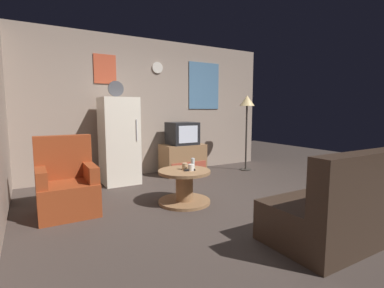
{
  "coord_description": "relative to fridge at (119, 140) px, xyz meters",
  "views": [
    {
      "loc": [
        -2.22,
        -2.95,
        1.29
      ],
      "look_at": [
        0.01,
        0.9,
        0.75
      ],
      "focal_mm": 26.52,
      "sensor_mm": 36.0,
      "label": 1
    }
  ],
  "objects": [
    {
      "name": "wall_with_art",
      "position": [
        0.86,
        0.5,
        0.59
      ],
      "size": [
        5.2,
        0.12,
        2.67
      ],
      "color": "gray",
      "rests_on": "ground_plane"
    },
    {
      "name": "coffee_table",
      "position": [
        0.46,
        -1.54,
        -0.52
      ],
      "size": [
        0.72,
        0.72,
        0.46
      ],
      "color": "#8E6642",
      "rests_on": "ground_plane"
    },
    {
      "name": "fridge",
      "position": [
        0.0,
        0.0,
        0.0
      ],
      "size": [
        0.6,
        0.62,
        1.77
      ],
      "color": "silver",
      "rests_on": "ground_plane"
    },
    {
      "name": "wine_glass",
      "position": [
        0.61,
        -1.51,
        -0.22
      ],
      "size": [
        0.05,
        0.05,
        0.15
      ],
      "primitive_type": "cylinder",
      "color": "silver",
      "rests_on": "coffee_table"
    },
    {
      "name": "mug_ceramic_tan",
      "position": [
        0.49,
        -1.51,
        -0.25
      ],
      "size": [
        0.08,
        0.08,
        0.09
      ],
      "primitive_type": "cylinder",
      "color": "tan",
      "rests_on": "coffee_table"
    },
    {
      "name": "remote_control",
      "position": [
        0.51,
        -1.61,
        -0.28
      ],
      "size": [
        0.16,
        0.07,
        0.02
      ],
      "primitive_type": "cube",
      "rotation": [
        0.0,
        0.0,
        -0.18
      ],
      "color": "black",
      "rests_on": "coffee_table"
    },
    {
      "name": "standing_lamp",
      "position": [
        2.64,
        -0.29,
        0.6
      ],
      "size": [
        0.32,
        0.32,
        1.59
      ],
      "color": "#332D28",
      "rests_on": "ground_plane"
    },
    {
      "name": "couch",
      "position": [
        1.39,
        -3.32,
        -0.44
      ],
      "size": [
        1.7,
        0.8,
        0.92
      ],
      "color": "#38281E",
      "rests_on": "ground_plane"
    },
    {
      "name": "mug_ceramic_white",
      "position": [
        0.52,
        -1.62,
        -0.25
      ],
      "size": [
        0.08,
        0.08,
        0.09
      ],
      "primitive_type": "cylinder",
      "color": "silver",
      "rests_on": "coffee_table"
    },
    {
      "name": "ground_plane",
      "position": [
        0.86,
        -1.95,
        -0.75
      ],
      "size": [
        12.0,
        12.0,
        0.0
      ],
      "primitive_type": "plane",
      "color": "#3D332D"
    },
    {
      "name": "armchair",
      "position": [
        -0.99,
        -1.12,
        -0.42
      ],
      "size": [
        0.68,
        0.68,
        0.96
      ],
      "color": "maroon",
      "rests_on": "ground_plane"
    },
    {
      "name": "crt_tv",
      "position": [
        1.28,
        0.05,
        0.07
      ],
      "size": [
        0.54,
        0.51,
        0.44
      ],
      "color": "black",
      "rests_on": "tv_stand"
    },
    {
      "name": "tv_stand",
      "position": [
        1.29,
        0.05,
        -0.45
      ],
      "size": [
        0.84,
        0.53,
        0.6
      ],
      "color": "#8E6642",
      "rests_on": "ground_plane"
    }
  ]
}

